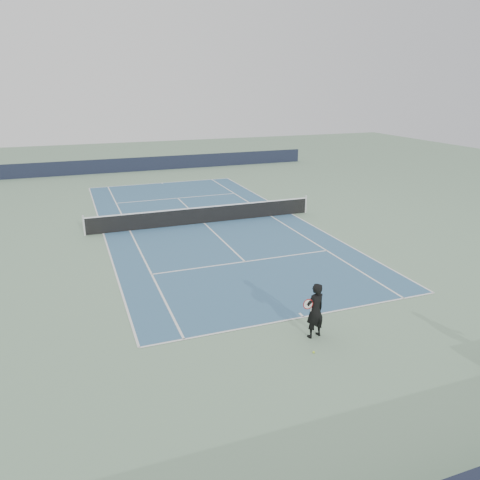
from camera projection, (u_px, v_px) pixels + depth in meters
name	position (u px, v px, depth m)	size (l,w,h in m)	color
ground	(204.00, 223.00, 26.25)	(80.00, 80.00, 0.00)	gray
court_surface	(204.00, 223.00, 26.25)	(10.97, 23.77, 0.01)	#376083
tennis_net	(204.00, 215.00, 26.09)	(12.90, 0.10, 1.07)	silver
windscreen_far	(148.00, 164.00, 41.95)	(30.00, 0.25, 1.20)	black
tennis_player	(315.00, 310.00, 14.24)	(0.83, 0.61, 1.79)	black
tennis_ball	(314.00, 352.00, 13.61)	(0.07, 0.07, 0.07)	#C8EB30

